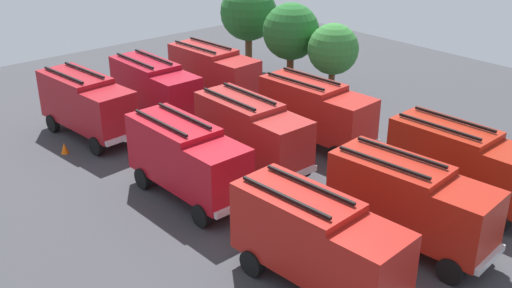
{
  "coord_description": "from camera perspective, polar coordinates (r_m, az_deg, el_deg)",
  "views": [
    {
      "loc": [
        22.19,
        -19.18,
        14.6
      ],
      "look_at": [
        0.0,
        0.0,
        1.4
      ],
      "focal_mm": 42.09,
      "sensor_mm": 36.0,
      "label": 1
    }
  ],
  "objects": [
    {
      "name": "fire_truck_2",
      "position": [
        22.81,
        5.82,
        -8.99
      ],
      "size": [
        7.35,
        3.17,
        3.88
      ],
      "rotation": [
        0.0,
        0.0,
        0.07
      ],
      "color": "#AC1B14",
      "rests_on": "ground"
    },
    {
      "name": "ground_plane",
      "position": [
        32.76,
        -0.0,
        -2.23
      ],
      "size": [
        56.21,
        56.21,
        0.0
      ],
      "primitive_type": "plane",
      "color": "#38383D"
    },
    {
      "name": "firefighter_1",
      "position": [
        33.4,
        18.14,
        -1.12
      ],
      "size": [
        0.48,
        0.43,
        1.75
      ],
      "rotation": [
        0.0,
        0.0,
        5.3
      ],
      "color": "black",
      "rests_on": "ground"
    },
    {
      "name": "fire_truck_3",
      "position": [
        39.12,
        -9.6,
        5.33
      ],
      "size": [
        7.23,
        2.81,
        3.88
      ],
      "rotation": [
        0.0,
        0.0,
        0.01
      ],
      "color": "maroon",
      "rests_on": "ground"
    },
    {
      "name": "fire_truck_6",
      "position": [
        41.92,
        -4.07,
        6.9
      ],
      "size": [
        7.34,
        3.14,
        3.88
      ],
      "rotation": [
        0.0,
        0.0,
        0.07
      ],
      "color": "maroon",
      "rests_on": "ground"
    },
    {
      "name": "fire_truck_4",
      "position": [
        31.92,
        -0.41,
        1.28
      ],
      "size": [
        7.2,
        2.76,
        3.88
      ],
      "rotation": [
        0.0,
        0.0,
        -0.0
      ],
      "color": "maroon",
      "rests_on": "ground"
    },
    {
      "name": "traffic_cone_0",
      "position": [
        36.0,
        -17.74,
        -0.37
      ],
      "size": [
        0.45,
        0.45,
        0.64
      ],
      "primitive_type": "cone",
      "color": "#F2600C",
      "rests_on": "ground"
    },
    {
      "name": "fire_truck_5",
      "position": [
        26.0,
        14.45,
        -5.22
      ],
      "size": [
        7.41,
        3.34,
        3.88
      ],
      "rotation": [
        0.0,
        0.0,
        0.1
      ],
      "color": "#A11E11",
      "rests_on": "ground"
    },
    {
      "name": "tree_2",
      "position": [
        41.88,
        7.34,
        8.91
      ],
      "size": [
        3.52,
        3.52,
        5.46
      ],
      "color": "brown",
      "rests_on": "ground"
    },
    {
      "name": "fire_truck_0",
      "position": [
        37.29,
        -15.81,
        3.79
      ],
      "size": [
        7.39,
        3.28,
        3.88
      ],
      "rotation": [
        0.0,
        0.0,
        0.09
      ],
      "color": "maroon",
      "rests_on": "ground"
    },
    {
      "name": "fire_truck_1",
      "position": [
        29.12,
        -6.59,
        -1.25
      ],
      "size": [
        7.24,
        2.86,
        3.88
      ],
      "rotation": [
        0.0,
        0.0,
        0.02
      ],
      "color": "#AF0F1B",
      "rests_on": "ground"
    },
    {
      "name": "fire_truck_8",
      "position": [
        30.15,
        18.97,
        -1.56
      ],
      "size": [
        7.29,
        2.98,
        3.88
      ],
      "rotation": [
        0.0,
        0.0,
        0.04
      ],
      "color": "#9D2010",
      "rests_on": "ground"
    },
    {
      "name": "tree_0",
      "position": [
        48.39,
        -0.72,
        12.38
      ],
      "size": [
        4.47,
        4.47,
        6.93
      ],
      "color": "brown",
      "rests_on": "ground"
    },
    {
      "name": "tree_1",
      "position": [
        43.93,
        3.34,
        10.6
      ],
      "size": [
        4.1,
        4.1,
        6.35
      ],
      "color": "brown",
      "rests_on": "ground"
    },
    {
      "name": "firefighter_2",
      "position": [
        33.17,
        22.47,
        -1.99
      ],
      "size": [
        0.29,
        0.45,
        1.74
      ],
      "rotation": [
        0.0,
        0.0,
        6.15
      ],
      "color": "black",
      "rests_on": "ground"
    },
    {
      "name": "fire_truck_7",
      "position": [
        34.93,
        5.71,
        3.23
      ],
      "size": [
        7.34,
        3.12,
        3.88
      ],
      "rotation": [
        0.0,
        0.0,
        0.06
      ],
      "color": "#A52019",
      "rests_on": "ground"
    }
  ]
}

